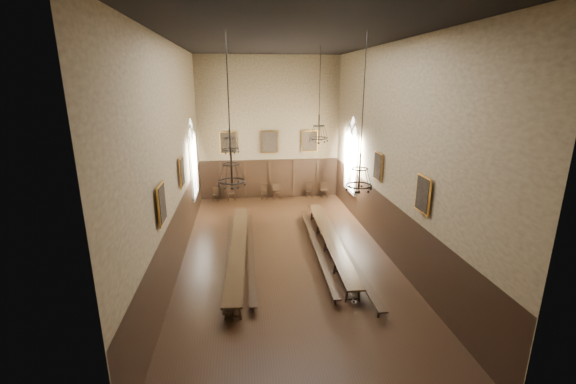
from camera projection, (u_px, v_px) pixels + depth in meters
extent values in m
cube|color=black|center=(286.00, 255.00, 17.12)|extent=(9.00, 18.00, 0.02)
cube|color=black|center=(285.00, 38.00, 14.61)|extent=(9.00, 18.00, 0.02)
cube|color=#877753|center=(269.00, 129.00, 24.45)|extent=(9.00, 0.02, 9.00)
cube|color=#877753|center=(340.00, 244.00, 7.28)|extent=(9.00, 0.02, 9.00)
cube|color=#877753|center=(173.00, 158.00, 15.34)|extent=(0.02, 18.00, 9.00)
cube|color=#877753|center=(390.00, 153.00, 16.39)|extent=(0.02, 18.00, 9.00)
cube|color=black|center=(238.00, 244.00, 16.48)|extent=(1.07, 9.71, 0.07)
cube|color=black|center=(330.00, 237.00, 17.30)|extent=(0.96, 9.25, 0.06)
cube|color=black|center=(229.00, 252.00, 16.52)|extent=(0.34, 9.22, 0.05)
cube|color=black|center=(251.00, 249.00, 16.79)|extent=(0.38, 9.03, 0.05)
cube|color=black|center=(316.00, 244.00, 17.29)|extent=(0.59, 9.20, 0.05)
cube|color=black|center=(341.00, 245.00, 17.13)|extent=(0.33, 10.58, 0.05)
cube|color=black|center=(215.00, 195.00, 24.69)|extent=(0.44, 0.44, 0.05)
cube|color=black|center=(215.00, 191.00, 24.79)|extent=(0.38, 0.10, 0.45)
cube|color=black|center=(231.00, 193.00, 24.78)|extent=(0.48, 0.48, 0.05)
cube|color=black|center=(231.00, 189.00, 24.89)|extent=(0.45, 0.08, 0.53)
cube|color=black|center=(264.00, 193.00, 25.06)|extent=(0.42, 0.42, 0.05)
cube|color=black|center=(264.00, 189.00, 25.16)|extent=(0.39, 0.08, 0.46)
cube|color=black|center=(277.00, 192.00, 25.11)|extent=(0.48, 0.48, 0.05)
cube|color=black|center=(276.00, 188.00, 25.21)|extent=(0.43, 0.09, 0.51)
cube|color=black|center=(309.00, 191.00, 25.47)|extent=(0.41, 0.41, 0.05)
cube|color=black|center=(309.00, 187.00, 25.56)|extent=(0.40, 0.05, 0.48)
cube|color=black|center=(324.00, 190.00, 25.48)|extent=(0.46, 0.46, 0.05)
cube|color=black|center=(324.00, 185.00, 25.59)|extent=(0.45, 0.05, 0.54)
cylinder|color=black|center=(227.00, 87.00, 17.48)|extent=(0.03, 0.03, 3.64)
torus|color=black|center=(230.00, 149.00, 18.28)|extent=(0.84, 0.84, 0.05)
torus|color=black|center=(230.00, 138.00, 18.13)|extent=(0.53, 0.53, 0.04)
cylinder|color=black|center=(230.00, 140.00, 18.16)|extent=(0.06, 0.06, 1.18)
cylinder|color=black|center=(320.00, 81.00, 17.85)|extent=(0.03, 0.03, 3.08)
torus|color=black|center=(319.00, 138.00, 18.59)|extent=(0.91, 0.91, 0.05)
torus|color=black|center=(319.00, 126.00, 18.43)|extent=(0.58, 0.58, 0.04)
cylinder|color=black|center=(319.00, 128.00, 18.46)|extent=(0.06, 0.06, 1.29)
cylinder|color=black|center=(228.00, 92.00, 12.78)|extent=(0.03, 0.03, 3.78)
torus|color=black|center=(232.00, 181.00, 13.64)|extent=(0.95, 0.95, 0.06)
torus|color=black|center=(231.00, 164.00, 13.46)|extent=(0.60, 0.60, 0.04)
cylinder|color=black|center=(231.00, 167.00, 13.50)|extent=(0.07, 0.07, 1.34)
cylinder|color=black|center=(364.00, 94.00, 12.59)|extent=(0.03, 0.03, 3.92)
torus|color=black|center=(359.00, 185.00, 13.45)|extent=(0.92, 0.92, 0.05)
torus|color=black|center=(360.00, 169.00, 13.29)|extent=(0.58, 0.58, 0.04)
cylinder|color=black|center=(360.00, 172.00, 13.32)|extent=(0.06, 0.06, 1.30)
cube|color=gold|center=(228.00, 143.00, 24.25)|extent=(1.10, 0.12, 1.40)
cube|color=black|center=(228.00, 143.00, 24.25)|extent=(0.98, 0.02, 1.28)
cube|color=gold|center=(269.00, 142.00, 24.55)|extent=(1.10, 0.12, 1.40)
cube|color=black|center=(269.00, 142.00, 24.55)|extent=(0.98, 0.02, 1.28)
cube|color=gold|center=(310.00, 141.00, 24.86)|extent=(1.10, 0.12, 1.40)
cube|color=black|center=(310.00, 141.00, 24.86)|extent=(0.98, 0.02, 1.28)
cube|color=gold|center=(182.00, 172.00, 16.53)|extent=(0.12, 1.00, 1.30)
cube|color=black|center=(182.00, 172.00, 16.53)|extent=(0.02, 0.88, 1.18)
cube|color=gold|center=(162.00, 204.00, 12.24)|extent=(0.12, 1.00, 1.30)
cube|color=black|center=(162.00, 204.00, 12.24)|extent=(0.02, 0.88, 1.18)
cube|color=gold|center=(378.00, 166.00, 17.55)|extent=(0.12, 1.00, 1.30)
cube|color=black|center=(378.00, 166.00, 17.55)|extent=(0.02, 0.88, 1.18)
cube|color=gold|center=(423.00, 194.00, 13.26)|extent=(0.12, 1.00, 1.30)
cube|color=black|center=(423.00, 194.00, 13.26)|extent=(0.02, 0.88, 1.18)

